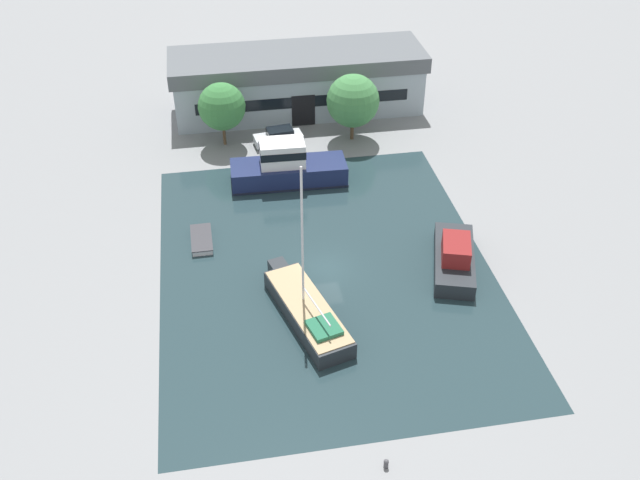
# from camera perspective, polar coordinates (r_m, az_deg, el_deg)

# --- Properties ---
(ground_plane) EXTENTS (440.00, 440.00, 0.00)m
(ground_plane) POSITION_cam_1_polar(r_m,az_deg,el_deg) (54.70, 0.44, -2.36)
(ground_plane) COLOR gray
(water_canal) EXTENTS (25.01, 32.80, 0.01)m
(water_canal) POSITION_cam_1_polar(r_m,az_deg,el_deg) (54.69, 0.44, -2.35)
(water_canal) COLOR #23383D
(water_canal) RESTS_ON ground
(warehouse_building) EXTENTS (26.36, 8.03, 6.32)m
(warehouse_building) POSITION_cam_1_polar(r_m,az_deg,el_deg) (76.77, -1.81, 12.61)
(warehouse_building) COLOR #99A8B2
(warehouse_building) RESTS_ON ground
(quay_tree_near_building) EXTENTS (4.56, 4.56, 6.36)m
(quay_tree_near_building) POSITION_cam_1_polar(r_m,az_deg,el_deg) (69.85, -7.86, 10.53)
(quay_tree_near_building) COLOR brown
(quay_tree_near_building) RESTS_ON ground
(quay_tree_by_water) EXTENTS (5.15, 5.15, 6.72)m
(quay_tree_by_water) POSITION_cam_1_polar(r_m,az_deg,el_deg) (70.27, 2.65, 11.06)
(quay_tree_by_water) COLOR brown
(quay_tree_by_water) RESTS_ON ground
(parked_car) EXTENTS (4.92, 2.46, 1.67)m
(parked_car) POSITION_cam_1_polar(r_m,az_deg,el_deg) (70.83, -3.32, 8.26)
(parked_car) COLOR silver
(parked_car) RESTS_ON ground
(sailboat_moored) EXTENTS (5.22, 10.90, 12.08)m
(sailboat_moored) POSITION_cam_1_polar(r_m,az_deg,el_deg) (50.06, -1.07, -5.63)
(sailboat_moored) COLOR #23282D
(sailboat_moored) RESTS_ON water_canal
(motor_cruiser) EXTENTS (10.55, 3.87, 4.13)m
(motor_cruiser) POSITION_cam_1_polar(r_m,az_deg,el_deg) (64.34, -2.67, 5.82)
(motor_cruiser) COLOR #19234C
(motor_cruiser) RESTS_ON water_canal
(small_dinghy) EXTENTS (1.71, 3.82, 0.51)m
(small_dinghy) POSITION_cam_1_polar(r_m,az_deg,el_deg) (58.06, -9.45, 0.03)
(small_dinghy) COLOR silver
(small_dinghy) RESTS_ON water_canal
(cabin_boat) EXTENTS (5.16, 8.41, 2.72)m
(cabin_boat) POSITION_cam_1_polar(r_m,az_deg,el_deg) (55.25, 10.70, -1.37)
(cabin_boat) COLOR #23282D
(cabin_boat) RESTS_ON water_canal
(mooring_bollard) EXTENTS (0.30, 0.30, 0.64)m
(mooring_bollard) POSITION_cam_1_polar(r_m,az_deg,el_deg) (42.23, 5.31, -17.37)
(mooring_bollard) COLOR #47474C
(mooring_bollard) RESTS_ON ground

